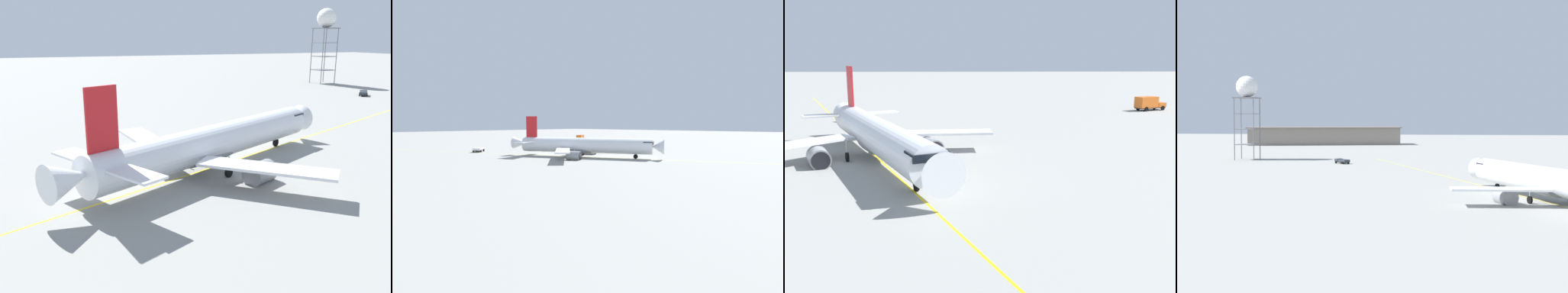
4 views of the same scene
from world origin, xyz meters
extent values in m
plane|color=gray|center=(0.00, 0.00, 0.00)|extent=(600.00, 600.00, 0.00)
cylinder|color=white|center=(1.55, -3.55, 3.07)|extent=(18.07, 33.16, 3.93)
cone|color=white|center=(-6.20, 13.30, 3.07)|extent=(4.64, 4.28, 3.73)
cone|color=white|center=(9.42, -20.67, 3.37)|extent=(4.70, 5.03, 3.34)
cube|color=black|center=(-5.28, 11.30, 3.95)|extent=(4.04, 3.58, 0.70)
ellipsoid|color=gray|center=(2.27, -5.13, 1.99)|extent=(8.43, 12.82, 2.16)
cube|color=red|center=(7.93, -17.42, 7.86)|extent=(1.56, 3.01, 5.65)
cube|color=white|center=(4.50, -19.00, 3.86)|extent=(6.52, 4.86, 0.20)
cube|color=white|center=(11.36, -15.84, 3.86)|extent=(6.52, 4.86, 0.20)
cube|color=white|center=(-5.19, -9.64, 2.38)|extent=(13.59, 4.21, 0.28)
cube|color=white|center=(10.55, -2.40, 2.38)|extent=(11.74, 11.84, 0.28)
cylinder|color=gray|center=(-4.21, -6.96, 0.96)|extent=(3.50, 3.93, 2.36)
cylinder|color=black|center=(-4.90, -5.44, 0.96)|extent=(1.88, 0.97, 2.00)
cylinder|color=gray|center=(7.88, -1.40, 0.96)|extent=(3.50, 3.93, 2.36)
cylinder|color=black|center=(7.18, 0.11, 0.96)|extent=(1.88, 0.97, 2.00)
cylinder|color=#9EA0A5|center=(-3.96, 8.43, 1.47)|extent=(0.20, 0.20, 1.83)
cylinder|color=black|center=(-3.96, 8.43, 0.55)|extent=(0.73, 1.12, 1.10)
cylinder|color=#9EA0A5|center=(-0.78, -6.53, 1.47)|extent=(0.20, 0.20, 1.83)
cylinder|color=black|center=(-0.78, -6.53, 0.55)|extent=(0.73, 1.12, 1.10)
cylinder|color=#9EA0A5|center=(5.33, -3.72, 1.47)|extent=(0.20, 0.20, 1.83)
cylinder|color=black|center=(5.33, -3.72, 0.55)|extent=(0.73, 1.12, 1.10)
cube|color=#232326|center=(-39.12, 58.69, 0.42)|extent=(4.26, 4.25, 0.20)
cube|color=#2D333D|center=(-40.23, 59.80, 0.87)|extent=(2.22, 2.22, 0.70)
cube|color=black|center=(-40.64, 60.20, 0.97)|extent=(1.12, 1.13, 0.39)
cube|color=#2D333D|center=(-38.57, 58.14, 0.82)|extent=(3.35, 3.35, 0.60)
cylinder|color=black|center=(-40.86, 59.16, 0.32)|extent=(0.65, 0.65, 0.64)
cylinder|color=black|center=(-39.60, 60.43, 0.32)|extent=(0.65, 0.65, 0.64)
cylinder|color=black|center=(-38.73, 57.03, 0.32)|extent=(0.65, 0.65, 0.64)
cylinder|color=black|center=(-37.46, 58.31, 0.32)|extent=(0.65, 0.65, 0.64)
cylinder|color=slate|center=(-65.49, 72.08, 8.67)|extent=(0.24, 0.24, 17.33)
cylinder|color=slate|center=(-71.07, 72.08, 8.67)|extent=(0.24, 0.24, 17.33)
cylinder|color=slate|center=(-71.07, 66.50, 8.67)|extent=(0.24, 0.24, 17.33)
cylinder|color=slate|center=(-65.49, 66.50, 8.67)|extent=(0.24, 0.24, 17.33)
cube|color=slate|center=(-68.28, 69.29, 4.33)|extent=(5.78, 5.78, 0.16)
cube|color=slate|center=(-68.28, 69.29, 8.67)|extent=(5.78, 5.78, 0.16)
cube|color=slate|center=(-68.28, 69.29, 13.00)|extent=(5.78, 5.78, 0.16)
cube|color=slate|center=(-68.28, 69.29, 17.48)|extent=(6.38, 6.38, 0.30)
sphere|color=white|center=(-68.28, 69.29, 20.65)|extent=(6.04, 6.04, 6.04)
cube|color=yellow|center=(1.50, -3.93, 0.00)|extent=(67.64, 161.75, 0.01)
camera|label=1|loc=(43.32, -23.85, 14.59)|focal=38.48mm
camera|label=2|loc=(58.88, 48.42, 8.70)|focal=27.47mm
camera|label=3|loc=(-8.51, 49.17, 12.20)|focal=42.39mm
camera|label=4|loc=(-12.67, -89.83, 12.28)|focal=53.54mm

